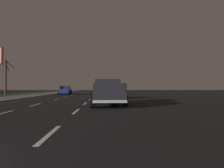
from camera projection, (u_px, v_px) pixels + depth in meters
ground at (81, 96)px, 29.56m from camera, size 144.00×144.00×0.00m
sidewalk_shoulder at (27, 96)px, 29.27m from camera, size 108.00×4.00×0.12m
lane_markings at (63, 96)px, 32.11m from camera, size 108.00×7.04×0.01m
pickup_truck at (108, 91)px, 14.96m from camera, size 5.47×2.38×1.87m
sedan_tan at (107, 92)px, 23.64m from camera, size 4.43×2.07×1.54m
sedan_blue at (65, 90)px, 37.96m from camera, size 4.44×2.09×1.54m
bare_tree_far at (6, 76)px, 30.55m from camera, size 2.25×1.55×5.30m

